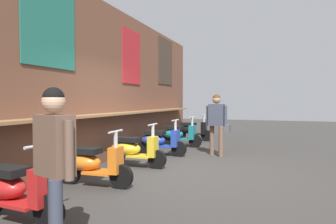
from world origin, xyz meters
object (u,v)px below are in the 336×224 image
(scooter_teal, at_px, (178,134))
(scooter_red, at_px, (13,189))
(scooter_orange, at_px, (91,163))
(scooter_yellow, at_px, (133,149))
(scooter_blue, at_px, (159,141))
(shopper_browsing, at_px, (54,155))
(shopper_with_handbag, at_px, (217,119))
(scooter_black, at_px, (191,130))

(scooter_teal, bearing_deg, scooter_red, -89.87)
(scooter_red, height_order, scooter_teal, same)
(scooter_orange, distance_m, scooter_yellow, 1.60)
(scooter_orange, xyz_separation_m, scooter_teal, (4.78, 0.00, 0.00))
(scooter_blue, height_order, shopper_browsing, shopper_browsing)
(shopper_browsing, bearing_deg, scooter_blue, 30.65)
(scooter_red, xyz_separation_m, scooter_orange, (1.63, 0.00, 0.00))
(scooter_yellow, distance_m, shopper_with_handbag, 2.54)
(shopper_with_handbag, xyz_separation_m, shopper_browsing, (-5.74, 0.39, -0.03))
(scooter_orange, bearing_deg, scooter_red, -92.37)
(scooter_red, xyz_separation_m, scooter_yellow, (3.23, 0.00, 0.00))
(scooter_yellow, xyz_separation_m, scooter_black, (4.79, -0.00, 0.00))
(scooter_blue, distance_m, scooter_teal, 1.63)
(scooter_blue, bearing_deg, shopper_with_handbag, 17.70)
(scooter_blue, distance_m, scooter_black, 3.24)
(scooter_orange, bearing_deg, scooter_blue, 87.63)
(scooter_yellow, xyz_separation_m, scooter_blue, (1.55, -0.00, 0.00))
(scooter_black, xyz_separation_m, shopper_browsing, (-8.57, -1.11, 0.57))
(scooter_blue, height_order, scooter_black, same)
(scooter_teal, xyz_separation_m, scooter_black, (1.61, -0.00, 0.00))
(scooter_yellow, distance_m, scooter_black, 4.79)
(scooter_teal, bearing_deg, scooter_orange, -89.87)
(scooter_orange, bearing_deg, shopper_with_handbag, 64.78)
(scooter_teal, distance_m, shopper_with_handbag, 2.02)
(scooter_red, height_order, scooter_blue, same)
(scooter_blue, distance_m, shopper_with_handbag, 1.67)
(scooter_yellow, height_order, scooter_black, same)
(scooter_black, bearing_deg, scooter_orange, -87.41)
(scooter_red, bearing_deg, scooter_blue, 94.21)
(scooter_red, height_order, scooter_orange, same)
(scooter_black, xyz_separation_m, shopper_with_handbag, (-2.83, -1.50, 0.60))
(scooter_yellow, xyz_separation_m, shopper_browsing, (-3.78, -1.11, 0.57))
(scooter_teal, bearing_deg, scooter_blue, -89.87)
(scooter_orange, xyz_separation_m, shopper_with_handbag, (3.56, -1.50, 0.60))
(scooter_yellow, height_order, scooter_teal, same)
(scooter_yellow, xyz_separation_m, shopper_with_handbag, (1.96, -1.50, 0.60))
(scooter_red, bearing_deg, scooter_orange, 94.21)
(scooter_yellow, bearing_deg, scooter_orange, -90.72)
(scooter_blue, relative_size, shopper_with_handbag, 0.86)
(shopper_with_handbag, distance_m, shopper_browsing, 5.75)
(scooter_yellow, height_order, shopper_browsing, shopper_browsing)
(scooter_teal, height_order, shopper_with_handbag, shopper_with_handbag)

